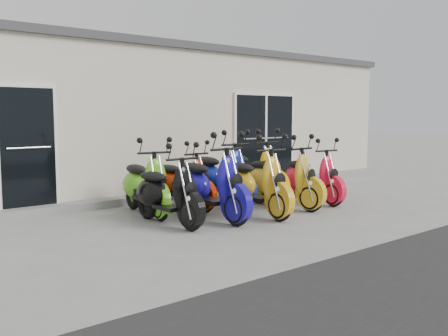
{
  "coord_description": "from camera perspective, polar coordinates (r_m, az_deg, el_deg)",
  "views": [
    {
      "loc": [
        -6.08,
        -6.83,
        1.78
      ],
      "look_at": [
        0.0,
        0.6,
        0.75
      ],
      "focal_mm": 40.0,
      "sensor_mm": 36.0,
      "label": 1
    }
  ],
  "objects": [
    {
      "name": "scooter_front_black",
      "position": [
        8.09,
        -6.56,
        -1.73
      ],
      "size": [
        0.74,
        1.87,
        1.36
      ],
      "primitive_type": null,
      "rotation": [
        0.0,
        0.0,
        0.04
      ],
      "color": "black",
      "rests_on": "ground"
    },
    {
      "name": "scooter_front_blue",
      "position": [
        8.44,
        -1.71,
        -0.83
      ],
      "size": [
        0.76,
        2.06,
        1.52
      ],
      "primitive_type": null,
      "rotation": [
        0.0,
        0.0,
        0.01
      ],
      "color": "#160E8B",
      "rests_on": "ground"
    },
    {
      "name": "front_step",
      "position": [
        10.87,
        -4.75,
        -2.92
      ],
      "size": [
        14.0,
        0.4,
        0.15
      ],
      "primitive_type": "cube",
      "color": "gray",
      "rests_on": "ground"
    },
    {
      "name": "scooter_front_orange_b",
      "position": [
        9.6,
        6.71,
        -0.3
      ],
      "size": [
        0.9,
        2.0,
        1.43
      ],
      "primitive_type": null,
      "rotation": [
        0.0,
        0.0,
        0.11
      ],
      "color": "gold",
      "rests_on": "ground"
    },
    {
      "name": "scooter_front_orange_a",
      "position": [
        8.82,
        3.49,
        -0.71
      ],
      "size": [
        0.86,
        2.03,
        1.46
      ],
      "primitive_type": null,
      "rotation": [
        0.0,
        0.0,
        -0.07
      ],
      "color": "gold",
      "rests_on": "ground"
    },
    {
      "name": "scooter_front_red",
      "position": [
        10.27,
        9.96,
        -0.2
      ],
      "size": [
        0.83,
        1.86,
        1.33
      ],
      "primitive_type": null,
      "rotation": [
        0.0,
        0.0,
        -0.1
      ],
      "color": "red",
      "rests_on": "ground"
    },
    {
      "name": "ground",
      "position": [
        9.32,
        2.34,
        -4.9
      ],
      "size": [
        80.0,
        80.0,
        0.0
      ],
      "primitive_type": "plane",
      "color": "gray",
      "rests_on": "ground"
    },
    {
      "name": "scooter_back_green",
      "position": [
        8.95,
        -9.03,
        -0.85
      ],
      "size": [
        0.95,
        1.99,
        1.41
      ],
      "primitive_type": null,
      "rotation": [
        0.0,
        0.0,
        -0.14
      ],
      "color": "#58BA1E",
      "rests_on": "ground"
    },
    {
      "name": "scooter_back_yellow",
      "position": [
        10.33,
        2.98,
        0.43
      ],
      "size": [
        0.9,
        2.1,
        1.51
      ],
      "primitive_type": null,
      "rotation": [
        0.0,
        0.0,
        0.08
      ],
      "color": "#FEAB00",
      "rests_on": "ground"
    },
    {
      "name": "roof_cap",
      "position": [
        13.56,
        -12.69,
        12.32
      ],
      "size": [
        14.2,
        6.2,
        0.16
      ],
      "primitive_type": "cube",
      "color": "#3F3F42",
      "rests_on": "building"
    },
    {
      "name": "scooter_back_blue",
      "position": [
        9.83,
        -0.44,
        0.13
      ],
      "size": [
        0.76,
        2.05,
        1.51
      ],
      "primitive_type": null,
      "rotation": [
        0.0,
        0.0,
        -0.01
      ],
      "color": "navy",
      "rests_on": "ground"
    },
    {
      "name": "door_left",
      "position": [
        9.47,
        -21.53,
        2.55
      ],
      "size": [
        1.07,
        0.08,
        2.22
      ],
      "primitive_type": "cube",
      "color": "black",
      "rests_on": "front_step"
    },
    {
      "name": "door_right",
      "position": [
        12.51,
        4.68,
        3.72
      ],
      "size": [
        2.02,
        0.08,
        2.22
      ],
      "primitive_type": "cube",
      "color": "black",
      "rests_on": "front_step"
    },
    {
      "name": "building",
      "position": [
        13.48,
        -12.52,
        5.21
      ],
      "size": [
        14.0,
        6.0,
        3.2
      ],
      "primitive_type": "cube",
      "color": "beige",
      "rests_on": "ground"
    },
    {
      "name": "scooter_back_red",
      "position": [
        9.45,
        -4.81,
        -0.71
      ],
      "size": [
        0.85,
        1.85,
        1.32
      ],
      "primitive_type": null,
      "rotation": [
        0.0,
        0.0,
        0.12
      ],
      "color": "#B21F00",
      "rests_on": "ground"
    }
  ]
}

